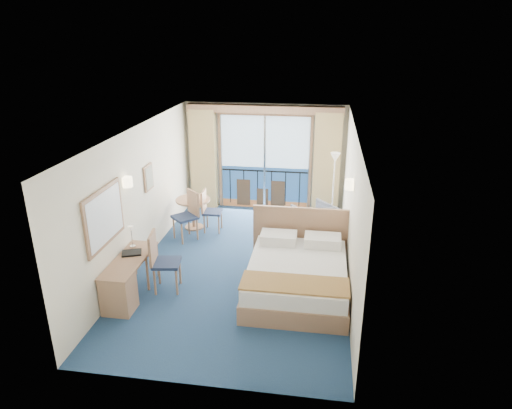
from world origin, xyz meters
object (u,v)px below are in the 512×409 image
round_table (193,206)px  table_chair_a (209,208)px  nightstand (334,241)px  desk_chair (161,258)px  armchair (314,220)px  floor_lamp (334,171)px  bed (297,274)px  desk (121,287)px  table_chair_b (188,212)px

round_table → table_chair_a: table_chair_a is taller
nightstand → desk_chair: 3.61m
desk_chair → table_chair_a: bearing=-13.2°
table_chair_a → armchair: bearing=-90.4°
round_table → table_chair_a: (0.40, -0.11, 0.01)m
floor_lamp → table_chair_a: bearing=-166.0°
nightstand → bed: bearing=-112.5°
table_chair_a → round_table: bearing=72.5°
bed → round_table: bearing=136.7°
desk → desk_chair: size_ratio=1.35×
round_table → table_chair_b: (0.06, -0.57, 0.08)m
nightstand → table_chair_a: (-2.84, 0.72, 0.28)m
desk_chair → desk: bearing=135.1°
table_chair_a → nightstand: bearing=-106.8°
table_chair_a → floor_lamp: bearing=-78.6°
bed → table_chair_b: bed is taller
bed → floor_lamp: 3.25m
round_table → floor_lamp: bearing=10.5°
desk → table_chair_b: size_ratio=1.35×
desk_chair → table_chair_b: size_ratio=1.00×
nightstand → desk_chair: size_ratio=0.48×
armchair → floor_lamp: floor_lamp is taller
bed → desk: size_ratio=1.53×
armchair → desk: (-3.07, -3.36, 0.02)m
bed → round_table: bed is taller
desk → table_chair_a: 3.34m
round_table → table_chair_a: bearing=-14.9°
nightstand → round_table: round_table is taller
nightstand → table_chair_a: 2.95m
table_chair_a → table_chair_b: bearing=141.3°
nightstand → armchair: bearing=119.0°
floor_lamp → round_table: floor_lamp is taller
table_chair_a → table_chair_b: size_ratio=0.89×
desk → bed: bearing=18.3°
desk → table_chair_a: size_ratio=1.52×
bed → nightstand: 1.74m
floor_lamp → armchair: bearing=-123.1°
bed → table_chair_a: 3.19m
floor_lamp → table_chair_b: floor_lamp is taller
desk_chair → table_chair_a: (0.20, 2.63, -0.07)m
nightstand → desk: bearing=-144.1°
round_table → table_chair_b: 0.58m
round_table → armchair: bearing=-0.3°
armchair → desk_chair: size_ratio=0.73×
bed → table_chair_a: bearing=133.1°
armchair → table_chair_b: bearing=-28.7°
bed → table_chair_a: (-2.18, 2.33, 0.21)m
desk → table_chair_b: bearing=83.2°
bed → table_chair_b: bearing=143.5°
bed → armchair: (0.21, 2.42, 0.03)m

